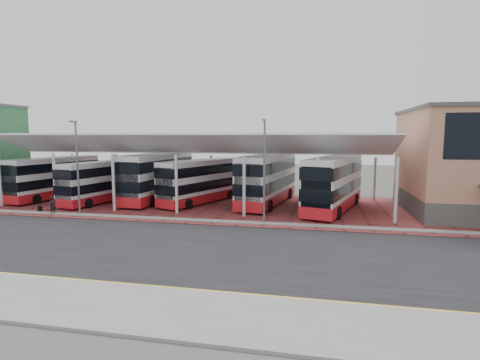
{
  "coord_description": "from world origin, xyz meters",
  "views": [
    {
      "loc": [
        5.88,
        -21.95,
        6.83
      ],
      "look_at": [
        -0.24,
        7.95,
        3.22
      ],
      "focal_mm": 28.0,
      "sensor_mm": 36.0,
      "label": 1
    }
  ],
  "objects_px": {
    "bus_4": "(268,179)",
    "bus_2": "(158,177)",
    "bus_0": "(54,178)",
    "bus_5": "(334,184)",
    "bus_3": "(201,181)",
    "pedestrian": "(53,205)",
    "bus_1": "(103,182)"
  },
  "relations": [
    {
      "from": "bus_0",
      "to": "bus_5",
      "type": "bearing_deg",
      "value": 8.56
    },
    {
      "from": "bus_4",
      "to": "bus_5",
      "type": "relative_size",
      "value": 1.01
    },
    {
      "from": "pedestrian",
      "to": "bus_1",
      "type": "bearing_deg",
      "value": 11.41
    },
    {
      "from": "bus_4",
      "to": "bus_0",
      "type": "bearing_deg",
      "value": -167.08
    },
    {
      "from": "bus_1",
      "to": "bus_4",
      "type": "relative_size",
      "value": 0.85
    },
    {
      "from": "bus_4",
      "to": "bus_1",
      "type": "bearing_deg",
      "value": -162.4
    },
    {
      "from": "bus_0",
      "to": "bus_2",
      "type": "height_order",
      "value": "bus_2"
    },
    {
      "from": "bus_1",
      "to": "pedestrian",
      "type": "distance_m",
      "value": 6.76
    },
    {
      "from": "bus_1",
      "to": "bus_3",
      "type": "xyz_separation_m",
      "value": [
        9.97,
        1.59,
        0.09
      ]
    },
    {
      "from": "bus_3",
      "to": "bus_5",
      "type": "bearing_deg",
      "value": 16.49
    },
    {
      "from": "bus_0",
      "to": "bus_1",
      "type": "xyz_separation_m",
      "value": [
        6.51,
        -1.01,
        -0.13
      ]
    },
    {
      "from": "bus_0",
      "to": "bus_3",
      "type": "bearing_deg",
      "value": 11.78
    },
    {
      "from": "bus_1",
      "to": "pedestrian",
      "type": "bearing_deg",
      "value": -84.69
    },
    {
      "from": "bus_0",
      "to": "bus_4",
      "type": "bearing_deg",
      "value": 13.01
    },
    {
      "from": "bus_3",
      "to": "pedestrian",
      "type": "distance_m",
      "value": 13.61
    },
    {
      "from": "bus_4",
      "to": "pedestrian",
      "type": "distance_m",
      "value": 19.73
    },
    {
      "from": "bus_5",
      "to": "bus_0",
      "type": "bearing_deg",
      "value": -165.02
    },
    {
      "from": "bus_3",
      "to": "bus_5",
      "type": "xyz_separation_m",
      "value": [
        13.07,
        -1.2,
        0.25
      ]
    },
    {
      "from": "bus_1",
      "to": "bus_5",
      "type": "height_order",
      "value": "bus_5"
    },
    {
      "from": "bus_1",
      "to": "bus_3",
      "type": "bearing_deg",
      "value": 21.55
    },
    {
      "from": "bus_3",
      "to": "bus_0",
      "type": "bearing_deg",
      "value": -156.24
    },
    {
      "from": "bus_0",
      "to": "bus_3",
      "type": "xyz_separation_m",
      "value": [
        16.48,
        0.58,
        -0.04
      ]
    },
    {
      "from": "pedestrian",
      "to": "bus_4",
      "type": "bearing_deg",
      "value": -44.46
    },
    {
      "from": "bus_1",
      "to": "pedestrian",
      "type": "xyz_separation_m",
      "value": [
        -0.83,
        -6.59,
        -1.27
      ]
    },
    {
      "from": "bus_4",
      "to": "bus_5",
      "type": "distance_m",
      "value": 6.63
    },
    {
      "from": "bus_5",
      "to": "pedestrian",
      "type": "relative_size",
      "value": 7.53
    },
    {
      "from": "bus_2",
      "to": "pedestrian",
      "type": "height_order",
      "value": "bus_2"
    },
    {
      "from": "bus_4",
      "to": "bus_2",
      "type": "bearing_deg",
      "value": -169.65
    },
    {
      "from": "bus_2",
      "to": "bus_4",
      "type": "distance_m",
      "value": 11.68
    },
    {
      "from": "bus_2",
      "to": "bus_0",
      "type": "bearing_deg",
      "value": -170.13
    },
    {
      "from": "bus_4",
      "to": "pedestrian",
      "type": "height_order",
      "value": "bus_4"
    },
    {
      "from": "bus_2",
      "to": "pedestrian",
      "type": "distance_m",
      "value": 10.67
    }
  ]
}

